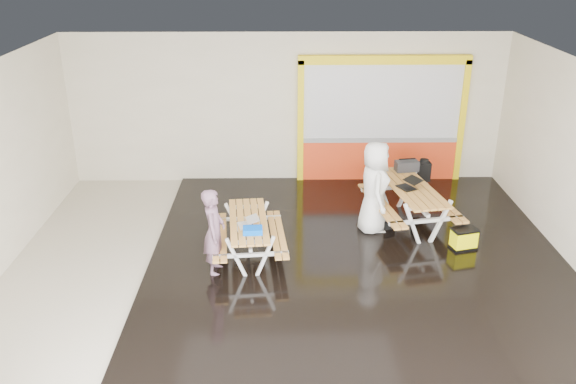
{
  "coord_description": "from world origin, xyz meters",
  "views": [
    {
      "loc": [
        -0.14,
        -9.42,
        5.42
      ],
      "look_at": [
        0.0,
        0.9,
        1.0
      ],
      "focal_mm": 37.28,
      "sensor_mm": 36.0,
      "label": 1
    }
  ],
  "objects_px": {
    "blue_pouch": "(253,230)",
    "dark_case": "(380,223)",
    "laptop_right": "(409,185)",
    "laptop_left": "(248,223)",
    "picnic_table_left": "(249,229)",
    "toolbox": "(407,166)",
    "picnic_table_right": "(410,196)",
    "fluke_bag": "(464,239)",
    "person_left": "(214,232)",
    "backpack": "(423,170)",
    "person_right": "(374,188)"
  },
  "relations": [
    {
      "from": "picnic_table_right",
      "to": "blue_pouch",
      "type": "distance_m",
      "value": 3.54
    },
    {
      "from": "blue_pouch",
      "to": "person_right",
      "type": "bearing_deg",
      "value": 34.4
    },
    {
      "from": "person_right",
      "to": "fluke_bag",
      "type": "distance_m",
      "value": 1.92
    },
    {
      "from": "person_left",
      "to": "toolbox",
      "type": "distance_m",
      "value": 4.64
    },
    {
      "from": "picnic_table_left",
      "to": "laptop_right",
      "type": "relative_size",
      "value": 3.75
    },
    {
      "from": "person_right",
      "to": "backpack",
      "type": "xyz_separation_m",
      "value": [
        1.25,
        1.26,
        -0.12
      ]
    },
    {
      "from": "person_left",
      "to": "picnic_table_left",
      "type": "bearing_deg",
      "value": -43.1
    },
    {
      "from": "laptop_right",
      "to": "picnic_table_left",
      "type": "bearing_deg",
      "value": -158.79
    },
    {
      "from": "picnic_table_left",
      "to": "fluke_bag",
      "type": "bearing_deg",
      "value": 2.94
    },
    {
      "from": "person_left",
      "to": "laptop_left",
      "type": "height_order",
      "value": "person_left"
    },
    {
      "from": "picnic_table_right",
      "to": "laptop_left",
      "type": "height_order",
      "value": "laptop_left"
    },
    {
      "from": "blue_pouch",
      "to": "toolbox",
      "type": "distance_m",
      "value": 4.1
    },
    {
      "from": "laptop_right",
      "to": "dark_case",
      "type": "bearing_deg",
      "value": -169.26
    },
    {
      "from": "laptop_right",
      "to": "dark_case",
      "type": "distance_m",
      "value": 0.95
    },
    {
      "from": "laptop_left",
      "to": "person_left",
      "type": "bearing_deg",
      "value": -150.93
    },
    {
      "from": "blue_pouch",
      "to": "backpack",
      "type": "distance_m",
      "value": 4.55
    },
    {
      "from": "picnic_table_right",
      "to": "person_left",
      "type": "bearing_deg",
      "value": -154.22
    },
    {
      "from": "backpack",
      "to": "laptop_left",
      "type": "bearing_deg",
      "value": -145.02
    },
    {
      "from": "picnic_table_right",
      "to": "blue_pouch",
      "type": "bearing_deg",
      "value": -150.05
    },
    {
      "from": "picnic_table_right",
      "to": "fluke_bag",
      "type": "bearing_deg",
      "value": -52.3
    },
    {
      "from": "blue_pouch",
      "to": "dark_case",
      "type": "relative_size",
      "value": 0.68
    },
    {
      "from": "toolbox",
      "to": "fluke_bag",
      "type": "height_order",
      "value": "toolbox"
    },
    {
      "from": "backpack",
      "to": "person_right",
      "type": "bearing_deg",
      "value": -134.81
    },
    {
      "from": "blue_pouch",
      "to": "toolbox",
      "type": "bearing_deg",
      "value": 39.93
    },
    {
      "from": "laptop_right",
      "to": "blue_pouch",
      "type": "xyz_separation_m",
      "value": [
        -3.0,
        -1.71,
        -0.12
      ]
    },
    {
      "from": "person_right",
      "to": "fluke_bag",
      "type": "bearing_deg",
      "value": -119.78
    },
    {
      "from": "laptop_left",
      "to": "dark_case",
      "type": "xyz_separation_m",
      "value": [
        2.57,
        1.33,
        -0.67
      ]
    },
    {
      "from": "laptop_left",
      "to": "picnic_table_right",
      "type": "bearing_deg",
      "value": 25.18
    },
    {
      "from": "picnic_table_left",
      "to": "toolbox",
      "type": "bearing_deg",
      "value": 33.21
    },
    {
      "from": "person_left",
      "to": "fluke_bag",
      "type": "height_order",
      "value": "person_left"
    },
    {
      "from": "laptop_left",
      "to": "blue_pouch",
      "type": "height_order",
      "value": "laptop_left"
    },
    {
      "from": "picnic_table_left",
      "to": "laptop_right",
      "type": "xyz_separation_m",
      "value": [
        3.1,
        1.2,
        0.34
      ]
    },
    {
      "from": "blue_pouch",
      "to": "fluke_bag",
      "type": "distance_m",
      "value": 3.99
    },
    {
      "from": "blue_pouch",
      "to": "fluke_bag",
      "type": "xyz_separation_m",
      "value": [
        3.88,
        0.71,
        -0.57
      ]
    },
    {
      "from": "fluke_bag",
      "to": "picnic_table_left",
      "type": "bearing_deg",
      "value": -177.06
    },
    {
      "from": "picnic_table_left",
      "to": "backpack",
      "type": "bearing_deg",
      "value": 32.52
    },
    {
      "from": "picnic_table_right",
      "to": "blue_pouch",
      "type": "relative_size",
      "value": 7.3
    },
    {
      "from": "person_left",
      "to": "backpack",
      "type": "height_order",
      "value": "person_left"
    },
    {
      "from": "person_left",
      "to": "person_right",
      "type": "xyz_separation_m",
      "value": [
        2.96,
        1.61,
        0.12
      ]
    },
    {
      "from": "person_left",
      "to": "backpack",
      "type": "xyz_separation_m",
      "value": [
        4.21,
        2.87,
        -0.0
      ]
    },
    {
      "from": "laptop_left",
      "to": "toolbox",
      "type": "bearing_deg",
      "value": 35.94
    },
    {
      "from": "laptop_right",
      "to": "picnic_table_right",
      "type": "bearing_deg",
      "value": 41.48
    },
    {
      "from": "toolbox",
      "to": "person_right",
      "type": "bearing_deg",
      "value": -128.45
    },
    {
      "from": "picnic_table_right",
      "to": "person_left",
      "type": "xyz_separation_m",
      "value": [
        -3.72,
        -1.8,
        0.13
      ]
    },
    {
      "from": "picnic_table_left",
      "to": "picnic_table_right",
      "type": "bearing_deg",
      "value": 21.71
    },
    {
      "from": "picnic_table_left",
      "to": "laptop_right",
      "type": "bearing_deg",
      "value": 21.21
    },
    {
      "from": "person_left",
      "to": "laptop_right",
      "type": "bearing_deg",
      "value": -61.67
    },
    {
      "from": "picnic_table_right",
      "to": "laptop_right",
      "type": "bearing_deg",
      "value": -138.52
    },
    {
      "from": "dark_case",
      "to": "person_left",
      "type": "bearing_deg",
      "value": -152.33
    },
    {
      "from": "picnic_table_right",
      "to": "backpack",
      "type": "relative_size",
      "value": 5.0
    }
  ]
}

